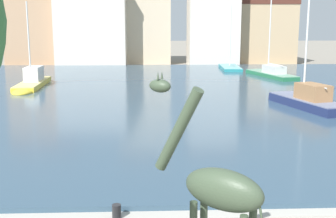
{
  "coord_description": "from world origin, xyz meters",
  "views": [
    {
      "loc": [
        0.05,
        -2.7,
        5.12
      ],
      "look_at": [
        0.66,
        12.24,
        2.2
      ],
      "focal_mm": 45.49,
      "sensor_mm": 36.0,
      "label": 1
    }
  ],
  "objects": [
    {
      "name": "sailboat_teal",
      "position": [
        9.18,
        46.28,
        0.35
      ],
      "size": [
        2.34,
        7.42,
        7.62
      ],
      "color": "teal",
      "rests_on": "ground"
    },
    {
      "name": "townhouse_end_terrace",
      "position": [
        15.86,
        57.37,
        4.39
      ],
      "size": [
        7.83,
        7.51,
        8.76
      ],
      "color": "tan",
      "rests_on": "ground"
    },
    {
      "name": "townhouse_corner_house",
      "position": [
        8.27,
        54.11,
        6.27
      ],
      "size": [
        6.56,
        5.57,
        12.5
      ],
      "color": "beige",
      "rests_on": "ground"
    },
    {
      "name": "sailboat_navy",
      "position": [
        9.41,
        22.65,
        0.61
      ],
      "size": [
        3.35,
        7.19,
        9.65
      ],
      "color": "navy",
      "rests_on": "ground"
    },
    {
      "name": "townhouse_narrow_midrow",
      "position": [
        -0.79,
        57.21,
        6.86
      ],
      "size": [
        7.19,
        6.35,
        13.7
      ],
      "color": "#C6B293",
      "rests_on": "ground"
    },
    {
      "name": "townhouse_tall_gabled",
      "position": [
        -7.53,
        53.94,
        5.15
      ],
      "size": [
        9.07,
        5.92,
        10.28
      ],
      "color": "beige",
      "rests_on": "ground"
    },
    {
      "name": "sailboat_green",
      "position": [
        11.65,
        38.69,
        0.49
      ],
      "size": [
        3.54,
        8.85,
        8.27
      ],
      "color": "#236B42",
      "rests_on": "ground"
    },
    {
      "name": "giraffe_statue",
      "position": [
        1.22,
        4.45,
        2.19
      ],
      "size": [
        2.15,
        1.78,
        4.29
      ],
      "color": "#3D4C38",
      "rests_on": "ground"
    },
    {
      "name": "quay_edge_coping",
      "position": [
        0.0,
        7.99,
        0.06
      ],
      "size": [
        83.36,
        0.5,
        0.12
      ],
      "primitive_type": "cube",
      "color": "#ADA89E",
      "rests_on": "ground"
    },
    {
      "name": "mooring_bollard",
      "position": [
        -0.88,
        7.84,
        0.25
      ],
      "size": [
        0.24,
        0.24,
        0.5
      ],
      "primitive_type": "cylinder",
      "color": "#232326",
      "rests_on": "ground"
    },
    {
      "name": "sailboat_yellow",
      "position": [
        -9.59,
        31.89,
        0.58
      ],
      "size": [
        2.08,
        8.57,
        7.02
      ],
      "color": "gold",
      "rests_on": "ground"
    },
    {
      "name": "townhouse_wide_warehouse",
      "position": [
        -14.32,
        55.87,
        5.77
      ],
      "size": [
        9.03,
        6.11,
        11.52
      ],
      "color": "tan",
      "rests_on": "ground"
    },
    {
      "name": "harbor_water",
      "position": [
        0.0,
        30.01,
        0.14
      ],
      "size": [
        83.36,
        43.54,
        0.27
      ],
      "primitive_type": "cube",
      "color": "#334C60",
      "rests_on": "ground"
    }
  ]
}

